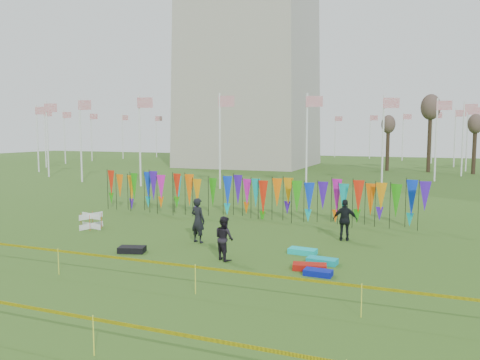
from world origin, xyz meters
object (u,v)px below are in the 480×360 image
at_px(kite_bag_black, 132,249).
at_px(kite_bag_teal, 322,261).
at_px(person_left, 198,220).
at_px(kite_bag_turquoise, 303,251).
at_px(box_kite, 91,221).
at_px(kite_bag_blue, 318,273).
at_px(person_mid, 224,238).
at_px(kite_bag_red, 310,267).
at_px(person_right, 345,220).

distance_m(kite_bag_black, kite_bag_teal, 7.46).
bearing_deg(person_left, kite_bag_turquoise, -167.15).
relative_size(box_kite, kite_bag_blue, 0.85).
bearing_deg(person_mid, kite_bag_turquoise, -109.79).
height_order(person_mid, kite_bag_blue, person_mid).
bearing_deg(person_mid, kite_bag_teal, -133.70).
bearing_deg(kite_bag_black, kite_bag_red, 2.19).
bearing_deg(person_right, box_kite, -0.13).
bearing_deg(kite_bag_red, kite_bag_blue, -52.05).
distance_m(kite_bag_turquoise, kite_bag_red, 2.13).
xyz_separation_m(person_right, kite_bag_red, (-0.43, -4.90, -0.81)).
distance_m(kite_bag_red, kite_bag_teal, 0.94).
xyz_separation_m(person_left, kite_bag_blue, (5.85, -2.75, -0.88)).
bearing_deg(person_left, kite_bag_blue, 170.39).
relative_size(box_kite, person_right, 0.43).
height_order(kite_bag_blue, kite_bag_teal, kite_bag_teal).
bearing_deg(box_kite, person_left, -5.87).
relative_size(person_mid, kite_bag_turquoise, 1.54).
relative_size(person_mid, kite_bag_red, 1.42).
height_order(person_right, kite_bag_teal, person_right).
relative_size(kite_bag_red, kite_bag_teal, 1.07).
distance_m(person_mid, person_right, 6.07).
height_order(box_kite, person_mid, person_mid).
height_order(person_left, kite_bag_red, person_left).
distance_m(kite_bag_blue, kite_bag_red, 0.67).
bearing_deg(person_mid, kite_bag_blue, -156.33).
bearing_deg(kite_bag_teal, person_mid, -167.00).
relative_size(person_right, kite_bag_black, 1.78).
relative_size(person_right, kite_bag_blue, 1.98).
distance_m(kite_bag_red, kite_bag_black, 7.12).
relative_size(box_kite, kite_bag_black, 0.77).
xyz_separation_m(box_kite, person_mid, (8.37, -2.76, 0.43)).
xyz_separation_m(kite_bag_blue, kite_bag_black, (-7.53, 0.26, 0.02)).
xyz_separation_m(kite_bag_turquoise, kite_bag_black, (-6.37, -2.27, 0.01)).
bearing_deg(person_mid, kite_bag_red, -148.37).
distance_m(person_right, kite_bag_red, 4.98).
bearing_deg(person_left, person_right, -139.89).
bearing_deg(kite_bag_red, person_right, 84.98).
relative_size(person_left, kite_bag_blue, 2.10).
bearing_deg(person_right, kite_bag_blue, 80.10).
xyz_separation_m(box_kite, kite_bag_black, (4.53, -3.13, -0.28)).
distance_m(person_left, kite_bag_black, 3.12).
bearing_deg(kite_bag_black, kite_bag_blue, -1.96).
xyz_separation_m(person_mid, kite_bag_blue, (3.69, -0.63, -0.73)).
height_order(person_right, kite_bag_blue, person_right).
distance_m(box_kite, kite_bag_turquoise, 10.94).
distance_m(kite_bag_turquoise, kite_bag_blue, 2.78).
bearing_deg(kite_bag_black, person_left, 55.97).
relative_size(person_left, person_mid, 1.18).
height_order(person_left, kite_bag_turquoise, person_left).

